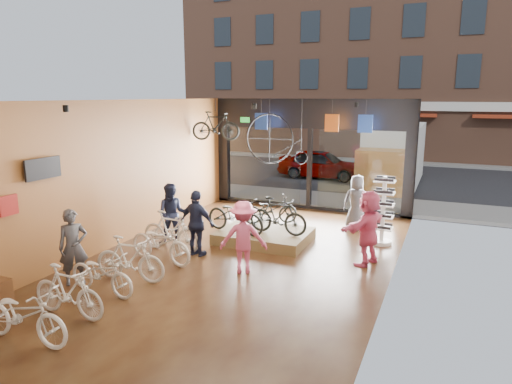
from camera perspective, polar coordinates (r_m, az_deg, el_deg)
The scene contains 34 objects.
ground_plane at distance 10.90m, azimuth -2.67°, elevation -9.13°, with size 7.00×12.00×0.04m, color black.
ceiling at distance 10.17m, azimuth -2.88°, elevation 11.49°, with size 7.00×12.00×0.04m, color black.
wall_left at distance 12.30m, azimuth -17.69°, elevation 2.03°, with size 0.04×12.00×3.80m, color #AB6E31.
wall_right at distance 9.41m, azimuth 16.90°, elevation -0.85°, with size 0.04×12.00×3.80m, color beige.
storefront at distance 15.91m, azimuth 6.75°, elevation 4.66°, with size 7.00×0.26×3.80m, color black, non-canonical shape.
exit_sign at distance 16.54m, azimuth -1.36°, elevation 9.01°, with size 0.35×0.06×0.18m, color #198C26.
street_road at distance 24.86m, azimuth 12.59°, elevation 2.63°, with size 30.00×18.00×0.02m, color black.
sidewalk_near at distance 17.37m, azimuth 7.74°, elevation -0.92°, with size 30.00×2.40×0.12m, color slate.
sidewalk_far at distance 28.75m, azimuth 14.11°, elevation 3.93°, with size 30.00×2.00×0.12m, color slate.
opposite_building at distance 31.12m, azimuth 15.57°, elevation 17.26°, with size 26.00×5.00×14.00m, color brown.
street_car at distance 22.12m, azimuth 8.12°, elevation 3.50°, with size 1.63×4.06×1.38m, color gray.
box_truck at distance 20.44m, azimuth 16.60°, elevation 4.23°, with size 2.25×6.74×2.65m, color silver, non-canonical shape.
floor_bike_0 at distance 8.41m, azimuth -27.12°, elevation -13.49°, with size 0.63×1.80×0.95m, color beige.
floor_bike_1 at distance 8.97m, azimuth -22.44°, elevation -11.41°, with size 0.45×1.60×0.96m, color beige.
floor_bike_2 at distance 9.73m, azimuth -18.74°, elevation -9.60°, with size 0.57×1.64×0.86m, color beige.
floor_bike_3 at distance 10.17m, azimuth -15.50°, elevation -8.06°, with size 0.46×1.65×0.99m, color beige.
floor_bike_4 at distance 11.12m, azimuth -11.86°, elevation -6.22°, with size 0.64×1.83×0.96m, color beige.
floor_bike_5 at distance 11.86m, azimuth -10.61°, elevation -4.84°, with size 0.48×1.71×1.03m, color beige.
display_platform at distance 12.49m, azimuth 1.04°, elevation -5.52°, with size 2.40×1.80×0.30m, color #4C3B1F.
display_bike_left at distance 12.17m, azimuth -2.61°, elevation -2.94°, with size 0.63×1.81×0.95m, color black.
display_bike_mid at distance 12.06m, azimuth 2.74°, elevation -3.01°, with size 0.46×1.63×0.98m, color black.
display_bike_right at distance 13.04m, azimuth 1.77°, elevation -2.22°, with size 0.54×1.56×0.82m, color black.
customer_0 at distance 10.32m, azimuth -21.87°, elevation -6.39°, with size 0.59×0.39×1.61m, color #3F3F44.
customer_1 at distance 12.27m, azimuth -10.39°, elevation -2.77°, with size 0.80×0.62×1.65m, color #161C33.
customer_2 at distance 11.31m, azimuth -7.39°, elevation -3.92°, with size 0.97×0.40×1.65m, color #161C33.
customer_3 at distance 10.16m, azimuth -1.59°, elevation -5.68°, with size 1.06×0.61×1.64m, color #CC4C72.
customer_4 at distance 13.80m, azimuth 12.46°, elevation -1.25°, with size 0.80×0.52×1.63m, color #3F3F44.
customer_5 at distance 10.96m, azimuth 13.82°, elevation -4.34°, with size 1.65×0.53×1.78m, color #CC4C72.
sunglasses_rack at distance 12.54m, azimuth 15.61°, elevation -2.25°, with size 0.54×0.44×1.84m, color white, non-canonical shape.
penny_farthing at distance 14.53m, azimuth 2.92°, elevation 6.42°, with size 2.01×0.06×1.61m, color black, non-canonical shape.
hung_bike at distance 15.17m, azimuth -5.06°, elevation 8.23°, with size 0.45×1.58×0.95m, color black.
jersey_left at distance 15.55m, azimuth 0.65°, elevation 8.83°, with size 0.45×0.03×0.55m, color #1E3F99.
jersey_mid at distance 14.79m, azimuth 9.46°, elevation 8.51°, with size 0.45×0.03×0.55m, color #CC5919.
jersey_right at distance 14.58m, azimuth 13.50°, elevation 8.29°, with size 0.45×0.03×0.55m, color #1E3F99.
Camera 1 is at (4.47, -9.14, 3.90)m, focal length 32.00 mm.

